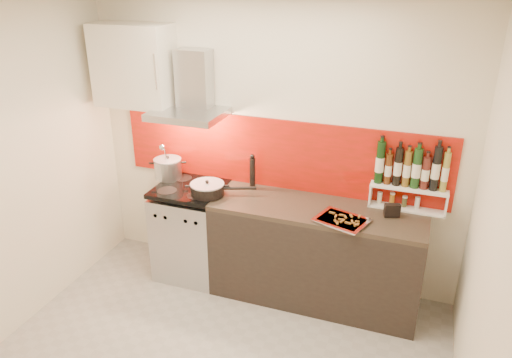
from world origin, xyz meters
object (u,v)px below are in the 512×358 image
at_px(range_stove, 192,232).
at_px(counter, 316,254).
at_px(pepper_mill, 252,172).
at_px(saute_pan, 208,189).
at_px(baking_tray, 342,220).
at_px(stock_pot, 168,168).

distance_m(range_stove, counter, 1.20).
bearing_deg(pepper_mill, saute_pan, -140.29).
bearing_deg(range_stove, saute_pan, -20.95).
height_order(range_stove, counter, range_stove).
distance_m(range_stove, baking_tray, 1.52).
height_order(stock_pot, pepper_mill, pepper_mill).
bearing_deg(saute_pan, stock_pot, 157.65).
bearing_deg(saute_pan, pepper_mill, 39.71).
bearing_deg(stock_pot, saute_pan, -22.35).
distance_m(counter, baking_tray, 0.55).
xyz_separation_m(counter, baking_tray, (0.24, -0.18, 0.47)).
bearing_deg(range_stove, counter, 0.23).
height_order(stock_pot, saute_pan, stock_pot).
xyz_separation_m(range_stove, baking_tray, (1.44, -0.17, 0.47)).
xyz_separation_m(counter, pepper_mill, (-0.65, 0.17, 0.61)).
bearing_deg(saute_pan, counter, 5.52).
bearing_deg(range_stove, pepper_mill, 17.67).
bearing_deg(stock_pot, range_stove, -23.48).
bearing_deg(counter, baking_tray, -37.40).
xyz_separation_m(range_stove, pepper_mill, (0.55, 0.18, 0.62)).
bearing_deg(saute_pan, range_stove, 159.05).
relative_size(counter, baking_tray, 3.87).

